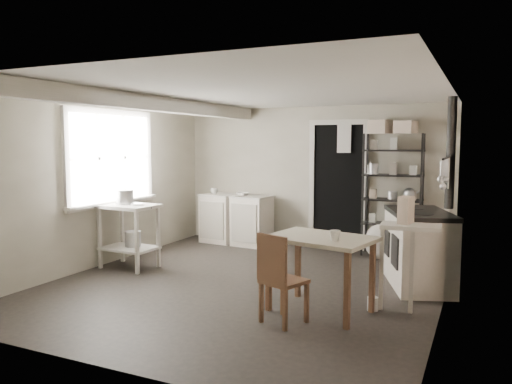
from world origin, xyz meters
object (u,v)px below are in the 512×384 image
at_px(base_cabinets, 236,217).
at_px(work_table, 320,275).
at_px(chair, 284,273).
at_px(stove, 419,250).
at_px(shelf_rack, 393,194).
at_px(flour_sack, 380,243).
at_px(stockpot, 124,199).
at_px(prep_table, 129,239).

bearing_deg(base_cabinets, work_table, -44.65).
bearing_deg(chair, stove, 81.12).
relative_size(work_table, chair, 1.17).
height_order(base_cabinets, work_table, base_cabinets).
height_order(shelf_rack, flour_sack, shelf_rack).
distance_m(work_table, chair, 0.51).
bearing_deg(flour_sack, base_cabinets, 176.46).
relative_size(stockpot, flour_sack, 0.51).
bearing_deg(prep_table, work_table, -12.02).
distance_m(stockpot, base_cabinets, 2.22).
distance_m(base_cabinets, flour_sack, 2.47).
relative_size(base_cabinets, stove, 1.10).
relative_size(prep_table, shelf_rack, 0.47).
distance_m(stockpot, chair, 3.04).
xyz_separation_m(chair, flour_sack, (0.32, 3.02, -0.24)).
relative_size(stove, chair, 1.32).
xyz_separation_m(stove, work_table, (-0.80, -1.35, -0.06)).
bearing_deg(work_table, stockpot, 167.82).
bearing_deg(flour_sack, prep_table, -147.35).
bearing_deg(prep_table, stove, 11.01).
xyz_separation_m(work_table, flour_sack, (0.11, 2.57, -0.14)).
height_order(stockpot, stove, stockpot).
relative_size(shelf_rack, chair, 2.12).
bearing_deg(base_cabinets, chair, -51.55).
bearing_deg(stove, chair, -139.50).
height_order(stove, flour_sack, stove).
distance_m(base_cabinets, stove, 3.43).
bearing_deg(base_cabinets, prep_table, -100.89).
relative_size(prep_table, stockpot, 3.35).
bearing_deg(work_table, base_cabinets, 130.84).
bearing_deg(work_table, shelf_rack, 85.50).
bearing_deg(flour_sack, work_table, -92.36).
distance_m(prep_table, stove, 3.79).
height_order(prep_table, stockpot, stockpot).
bearing_deg(flour_sack, chair, -96.12).
bearing_deg(shelf_rack, chair, -99.23).
xyz_separation_m(stockpot, shelf_rack, (3.24, 2.21, 0.01)).
height_order(prep_table, stove, stove).
relative_size(base_cabinets, chair, 1.45).
bearing_deg(stockpot, work_table, -12.18).
relative_size(stove, flour_sack, 2.23).
bearing_deg(flour_sack, shelf_rack, 68.03).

